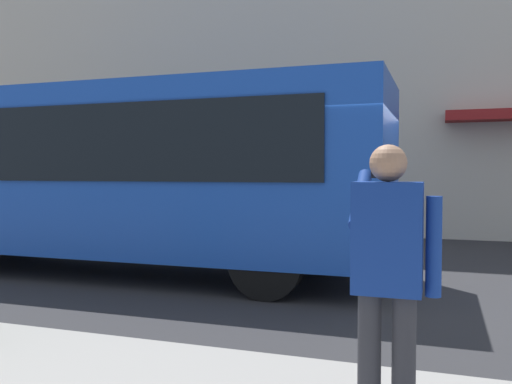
# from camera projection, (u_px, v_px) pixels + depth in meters

# --- Properties ---
(ground_plane) EXTENTS (60.00, 60.00, 0.00)m
(ground_plane) POSITION_uv_depth(u_px,v_px,m) (350.00, 288.00, 7.86)
(ground_plane) COLOR #2B2B2D
(building_facade_far) EXTENTS (28.00, 1.55, 12.00)m
(building_facade_far) POSITION_uv_depth(u_px,v_px,m) (394.00, 6.00, 14.05)
(building_facade_far) COLOR beige
(building_facade_far) RESTS_ON ground_plane
(red_bus) EXTENTS (9.05, 2.54, 3.08)m
(red_bus) POSITION_uv_depth(u_px,v_px,m) (115.00, 172.00, 9.08)
(red_bus) COLOR #1947AD
(red_bus) RESTS_ON ground_plane
(pedestrian_photographer) EXTENTS (0.53, 0.52, 1.70)m
(pedestrian_photographer) POSITION_uv_depth(u_px,v_px,m) (388.00, 264.00, 3.20)
(pedestrian_photographer) COLOR #2D2D33
(pedestrian_photographer) RESTS_ON sidewalk_curb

